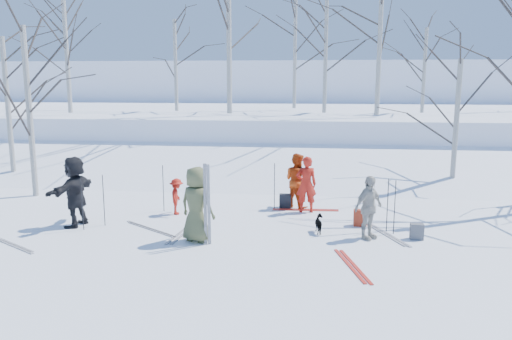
# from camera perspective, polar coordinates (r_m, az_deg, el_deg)

# --- Properties ---
(ground) EXTENTS (120.00, 120.00, 0.00)m
(ground) POSITION_cam_1_polar(r_m,az_deg,el_deg) (12.42, -0.79, -7.15)
(ground) COLOR white
(ground) RESTS_ON ground
(snow_ramp) EXTENTS (70.00, 9.49, 4.12)m
(snow_ramp) POSITION_cam_1_polar(r_m,az_deg,el_deg) (19.15, 1.85, -0.45)
(snow_ramp) COLOR white
(snow_ramp) RESTS_ON ground
(snow_plateau) EXTENTS (70.00, 18.00, 2.20)m
(snow_plateau) POSITION_cam_1_polar(r_m,az_deg,el_deg) (28.92, 3.47, 4.90)
(snow_plateau) COLOR white
(snow_plateau) RESTS_ON ground
(far_hill) EXTENTS (90.00, 30.00, 6.00)m
(far_hill) POSITION_cam_1_polar(r_m,az_deg,el_deg) (49.80, 4.78, 8.32)
(far_hill) COLOR white
(far_hill) RESTS_ON ground
(skier_olive_center) EXTENTS (1.01, 0.85, 1.77)m
(skier_olive_center) POSITION_cam_1_polar(r_m,az_deg,el_deg) (11.63, -6.81, -3.93)
(skier_olive_center) COLOR #4C5131
(skier_olive_center) RESTS_ON ground
(skier_red_north) EXTENTS (0.63, 0.46, 1.61)m
(skier_red_north) POSITION_cam_1_polar(r_m,az_deg,el_deg) (14.16, 5.76, -1.65)
(skier_red_north) COLOR #AE1A10
(skier_red_north) RESTS_ON ground
(skier_redor_behind) EXTENTS (0.99, 0.97, 1.61)m
(skier_redor_behind) POSITION_cam_1_polar(r_m,az_deg,el_deg) (14.69, 4.69, -1.19)
(skier_redor_behind) COLOR #BE3D0E
(skier_redor_behind) RESTS_ON ground
(skier_red_seated) EXTENTS (0.47, 0.71, 1.02)m
(skier_red_seated) POSITION_cam_1_polar(r_m,az_deg,el_deg) (14.10, -9.05, -3.01)
(skier_red_seated) COLOR #AE1A10
(skier_red_seated) RESTS_ON ground
(skier_cream_east) EXTENTS (0.90, 0.88, 1.52)m
(skier_cream_east) POSITION_cam_1_polar(r_m,az_deg,el_deg) (12.04, 12.72, -4.21)
(skier_cream_east) COLOR beige
(skier_cream_east) RESTS_ON ground
(skier_grey_west) EXTENTS (0.85, 1.76, 1.82)m
(skier_grey_west) POSITION_cam_1_polar(r_m,az_deg,el_deg) (13.57, -19.98, -2.31)
(skier_grey_west) COLOR black
(skier_grey_west) RESTS_ON ground
(dog) EXTENTS (0.35, 0.57, 0.45)m
(dog) POSITION_cam_1_polar(r_m,az_deg,el_deg) (12.44, 7.34, -6.14)
(dog) COLOR black
(dog) RESTS_ON ground
(upright_ski_left) EXTENTS (0.10, 0.17, 1.90)m
(upright_ski_left) POSITION_cam_1_polar(r_m,az_deg,el_deg) (11.34, -5.82, -3.93)
(upright_ski_left) COLOR silver
(upright_ski_left) RESTS_ON ground
(upright_ski_right) EXTENTS (0.10, 0.23, 1.89)m
(upright_ski_right) POSITION_cam_1_polar(r_m,az_deg,el_deg) (11.28, -5.42, -3.99)
(upright_ski_right) COLOR silver
(upright_ski_right) RESTS_ON ground
(ski_pair_a) EXTENTS (1.50, 2.04, 0.02)m
(ski_pair_a) POSITION_cam_1_polar(r_m,az_deg,el_deg) (12.65, 14.71, -7.13)
(ski_pair_a) COLOR silver
(ski_pair_a) RESTS_ON ground
(ski_pair_b) EXTENTS (1.11, 2.00, 0.02)m
(ski_pair_b) POSITION_cam_1_polar(r_m,az_deg,el_deg) (10.47, 10.93, -10.68)
(ski_pair_b) COLOR #B32419
(ski_pair_b) RESTS_ON ground
(ski_pair_c) EXTENTS (0.59, 1.94, 0.02)m
(ski_pair_c) POSITION_cam_1_polar(r_m,az_deg,el_deg) (12.53, -8.35, -7.06)
(ski_pair_c) COLOR silver
(ski_pair_c) RESTS_ON ground
(ski_pair_d) EXTENTS (1.89, 2.08, 0.02)m
(ski_pair_d) POSITION_cam_1_polar(r_m,az_deg,el_deg) (12.85, -26.20, -7.61)
(ski_pair_d) COLOR silver
(ski_pair_d) RESTS_ON ground
(ski_pair_e) EXTENTS (0.37, 1.92, 0.02)m
(ski_pair_e) POSITION_cam_1_polar(r_m,az_deg,el_deg) (14.54, 5.67, -4.55)
(ski_pair_e) COLOR #B32419
(ski_pair_e) RESTS_ON ground
(ski_pair_f) EXTENTS (2.00, 2.09, 0.02)m
(ski_pair_f) POSITION_cam_1_polar(r_m,az_deg,el_deg) (12.96, -12.02, -6.59)
(ski_pair_f) COLOR silver
(ski_pair_f) RESTS_ON ground
(ski_pole_a) EXTENTS (0.02, 0.02, 1.34)m
(ski_pole_a) POSITION_cam_1_polar(r_m,az_deg,el_deg) (13.19, -19.25, -3.68)
(ski_pole_a) COLOR black
(ski_pole_a) RESTS_ON ground
(ski_pole_b) EXTENTS (0.02, 0.02, 1.34)m
(ski_pole_b) POSITION_cam_1_polar(r_m,az_deg,el_deg) (12.60, 15.56, -4.12)
(ski_pole_b) COLOR black
(ski_pole_b) RESTS_ON ground
(ski_pole_c) EXTENTS (0.02, 0.02, 1.34)m
(ski_pole_c) POSITION_cam_1_polar(r_m,az_deg,el_deg) (14.54, 2.12, -1.83)
(ski_pole_c) COLOR black
(ski_pole_c) RESTS_ON ground
(ski_pole_d) EXTENTS (0.02, 0.02, 1.34)m
(ski_pole_d) POSITION_cam_1_polar(r_m,az_deg,el_deg) (13.41, -17.01, -3.33)
(ski_pole_d) COLOR black
(ski_pole_d) RESTS_ON ground
(ski_pole_e) EXTENTS (0.02, 0.02, 1.34)m
(ski_pole_e) POSITION_cam_1_polar(r_m,az_deg,el_deg) (12.77, 14.80, -3.89)
(ski_pole_e) COLOR black
(ski_pole_e) RESTS_ON ground
(ski_pole_f) EXTENTS (0.02, 0.02, 1.34)m
(ski_pole_f) POSITION_cam_1_polar(r_m,az_deg,el_deg) (14.45, -10.55, -2.08)
(ski_pole_f) COLOR black
(ski_pole_f) RESTS_ON ground
(backpack_red) EXTENTS (0.32, 0.22, 0.42)m
(backpack_red) POSITION_cam_1_polar(r_m,az_deg,el_deg) (13.20, 11.79, -5.37)
(backpack_red) COLOR maroon
(backpack_red) RESTS_ON ground
(backpack_grey) EXTENTS (0.30, 0.20, 0.38)m
(backpack_grey) POSITION_cam_1_polar(r_m,az_deg,el_deg) (12.45, 17.90, -6.71)
(backpack_grey) COLOR #4E5055
(backpack_grey) RESTS_ON ground
(backpack_dark) EXTENTS (0.34, 0.24, 0.40)m
(backpack_dark) POSITION_cam_1_polar(r_m,az_deg,el_deg) (14.74, 3.36, -3.55)
(backpack_dark) COLOR black
(backpack_dark) RESTS_ON ground
(birch_plateau_a) EXTENTS (4.81, 4.81, 6.02)m
(birch_plateau_a) POSITION_cam_1_polar(r_m,az_deg,el_deg) (24.79, -20.87, 13.10)
(birch_plateau_a) COLOR silver
(birch_plateau_a) RESTS_ON snow_plateau
(birch_plateau_b) EXTENTS (4.61, 4.61, 5.73)m
(birch_plateau_b) POSITION_cam_1_polar(r_m,az_deg,el_deg) (27.01, 4.47, 13.15)
(birch_plateau_b) COLOR silver
(birch_plateau_b) RESTS_ON snow_plateau
(birch_plateau_c) EXTENTS (4.14, 4.14, 5.06)m
(birch_plateau_c) POSITION_cam_1_polar(r_m,az_deg,el_deg) (28.71, -20.79, 11.68)
(birch_plateau_c) COLOR silver
(birch_plateau_c) RESTS_ON snow_plateau
(birch_plateau_d) EXTENTS (4.28, 4.28, 5.26)m
(birch_plateau_d) POSITION_cam_1_polar(r_m,az_deg,el_deg) (23.52, 7.96, 12.92)
(birch_plateau_d) COLOR silver
(birch_plateau_d) RESTS_ON snow_plateau
(birch_plateau_e) EXTENTS (3.28, 3.28, 3.83)m
(birch_plateau_e) POSITION_cam_1_polar(r_m,az_deg,el_deg) (24.54, 18.68, 10.71)
(birch_plateau_e) COLOR silver
(birch_plateau_e) RESTS_ON snow_plateau
(birch_plateau_g) EXTENTS (5.04, 5.04, 6.35)m
(birch_plateau_g) POSITION_cam_1_polar(r_m,az_deg,el_deg) (22.38, 13.96, 14.25)
(birch_plateau_g) COLOR silver
(birch_plateau_g) RESTS_ON snow_plateau
(birch_plateau_h) EXTENTS (3.64, 3.64, 4.35)m
(birch_plateau_h) POSITION_cam_1_polar(r_m,az_deg,el_deg) (24.90, -9.18, 11.69)
(birch_plateau_h) COLOR silver
(birch_plateau_h) RESTS_ON snow_plateau
(birch_plateau_i) EXTENTS (6.18, 6.18, 7.97)m
(birch_plateau_i) POSITION_cam_1_polar(r_m,az_deg,el_deg) (22.98, -3.13, 16.46)
(birch_plateau_i) COLOR silver
(birch_plateau_i) RESTS_ON snow_plateau
(birch_edge_a) EXTENTS (4.36, 4.36, 5.37)m
(birch_edge_a) POSITION_cam_1_polar(r_m,az_deg,el_deg) (17.39, -24.48, 5.96)
(birch_edge_a) COLOR silver
(birch_edge_a) RESTS_ON ground
(birch_edge_d) EXTENTS (4.26, 4.26, 5.23)m
(birch_edge_d) POSITION_cam_1_polar(r_m,az_deg,el_deg) (20.35, -26.46, 6.12)
(birch_edge_d) COLOR silver
(birch_edge_d) RESTS_ON ground
(birch_edge_e) EXTENTS (3.68, 3.68, 4.40)m
(birch_edge_e) POSITION_cam_1_polar(r_m,az_deg,el_deg) (18.02, 21.90, 4.72)
(birch_edge_e) COLOR silver
(birch_edge_e) RESTS_ON ground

